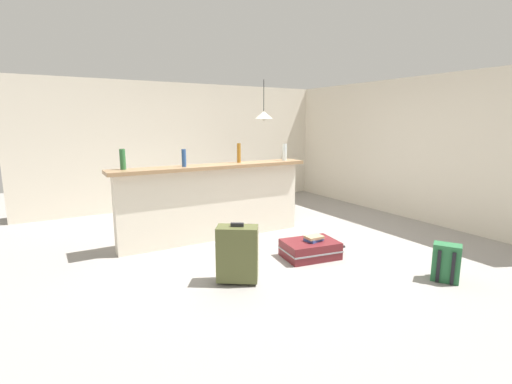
% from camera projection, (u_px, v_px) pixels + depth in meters
% --- Properties ---
extents(ground_plane, '(13.00, 13.00, 0.05)m').
position_uv_depth(ground_plane, '(265.00, 244.00, 5.43)').
color(ground_plane, gray).
extents(wall_back, '(6.60, 0.10, 2.50)m').
position_uv_depth(wall_back, '(189.00, 145.00, 7.78)').
color(wall_back, silver).
rests_on(wall_back, ground_plane).
extents(wall_right, '(0.10, 6.00, 2.50)m').
position_uv_depth(wall_right, '(396.00, 148.00, 6.96)').
color(wall_right, silver).
rests_on(wall_right, ground_plane).
extents(partition_half_wall, '(2.80, 0.20, 1.07)m').
position_uv_depth(partition_half_wall, '(214.00, 204.00, 5.49)').
color(partition_half_wall, silver).
rests_on(partition_half_wall, ground_plane).
extents(bar_countertop, '(2.96, 0.40, 0.05)m').
position_uv_depth(bar_countertop, '(213.00, 166.00, 5.39)').
color(bar_countertop, '#93704C').
rests_on(bar_countertop, partition_half_wall).
extents(bottle_green, '(0.07, 0.07, 0.27)m').
position_uv_depth(bottle_green, '(123.00, 159.00, 4.82)').
color(bottle_green, '#2D6B38').
rests_on(bottle_green, bar_countertop).
extents(bottle_blue, '(0.06, 0.06, 0.24)m').
position_uv_depth(bottle_blue, '(184.00, 158.00, 5.13)').
color(bottle_blue, '#284C89').
rests_on(bottle_blue, bar_countertop).
extents(bottle_amber, '(0.06, 0.06, 0.29)m').
position_uv_depth(bottle_amber, '(239.00, 153.00, 5.64)').
color(bottle_amber, '#9E661E').
rests_on(bottle_amber, bar_countertop).
extents(bottle_clear, '(0.07, 0.07, 0.26)m').
position_uv_depth(bottle_clear, '(285.00, 152.00, 5.96)').
color(bottle_clear, silver).
rests_on(bottle_clear, bar_countertop).
extents(dining_table, '(1.10, 0.80, 0.74)m').
position_uv_depth(dining_table, '(259.00, 179.00, 7.22)').
color(dining_table, '#332319').
rests_on(dining_table, ground_plane).
extents(dining_chair_near_partition, '(0.43, 0.43, 0.93)m').
position_uv_depth(dining_chair_near_partition, '(274.00, 190.00, 6.75)').
color(dining_chair_near_partition, black).
rests_on(dining_chair_near_partition, ground_plane).
extents(pendant_lamp, '(0.34, 0.34, 0.76)m').
position_uv_depth(pendant_lamp, '(264.00, 115.00, 7.01)').
color(pendant_lamp, black).
extents(suitcase_flat_maroon, '(0.87, 0.59, 0.22)m').
position_uv_depth(suitcase_flat_maroon, '(310.00, 249.00, 4.82)').
color(suitcase_flat_maroon, maroon).
rests_on(suitcase_flat_maroon, ground_plane).
extents(suitcase_upright_olive, '(0.50, 0.44, 0.67)m').
position_uv_depth(suitcase_upright_olive, '(237.00, 253.00, 4.03)').
color(suitcase_upright_olive, '#51562D').
rests_on(suitcase_upright_olive, ground_plane).
extents(backpack_green, '(0.33, 0.33, 0.42)m').
position_uv_depth(backpack_green, '(446.00, 263.00, 4.09)').
color(backpack_green, '#286B3D').
rests_on(backpack_green, ground_plane).
extents(book_stack, '(0.25, 0.20, 0.07)m').
position_uv_depth(book_stack, '(314.00, 238.00, 4.79)').
color(book_stack, '#334C99').
rests_on(book_stack, suitcase_flat_maroon).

